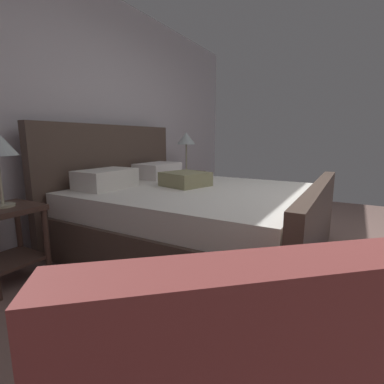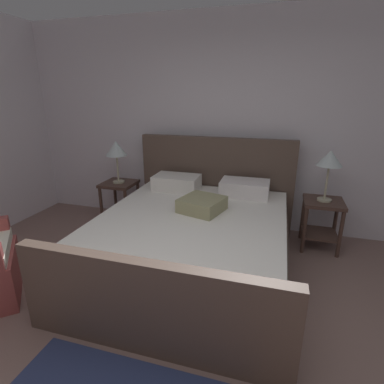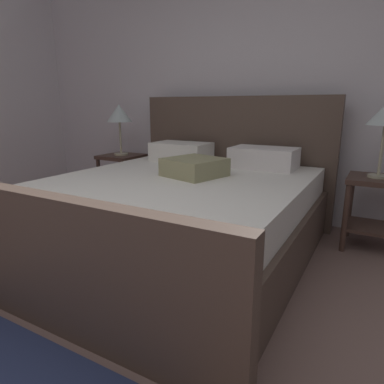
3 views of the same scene
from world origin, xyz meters
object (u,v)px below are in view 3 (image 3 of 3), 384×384
table_lamp_left (119,115)px  nightstand_right (375,201)px  nightstand_left (122,171)px  bed (182,211)px

table_lamp_left → nightstand_right: bearing=0.2°
nightstand_right → nightstand_left: (-2.65, -0.01, 0.00)m
nightstand_right → table_lamp_left: size_ratio=1.05×
bed → table_lamp_left: 1.72m
table_lamp_left → bed: bearing=-32.4°
nightstand_right → nightstand_left: 2.65m
bed → table_lamp_left: (-1.32, 0.84, 0.71)m
nightstand_right → table_lamp_left: (-2.65, -0.01, 0.65)m
nightstand_right → nightstand_left: size_ratio=1.00×
nightstand_right → bed: bearing=-147.3°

